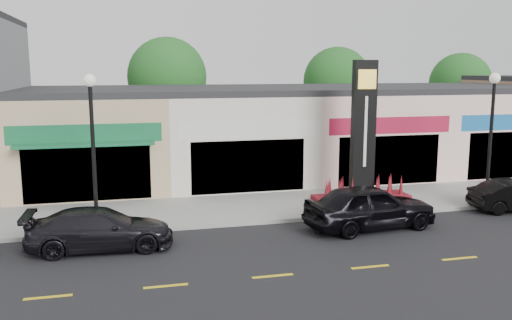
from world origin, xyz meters
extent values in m
plane|color=black|center=(0.00, 0.00, 0.00)|extent=(120.00, 120.00, 0.00)
cube|color=gray|center=(0.00, 4.35, 0.07)|extent=(52.00, 4.30, 0.15)
cube|color=gray|center=(0.00, 2.10, 0.07)|extent=(52.00, 0.20, 0.15)
cube|color=tan|center=(-8.50, 11.50, 2.25)|extent=(7.00, 10.00, 4.50)
cube|color=#262628|center=(-8.50, 11.50, 4.65)|extent=(7.00, 10.00, 0.30)
cube|color=black|center=(-8.50, 6.55, 1.40)|extent=(5.25, 0.10, 2.40)
cube|color=#156239|center=(-8.50, 6.55, 3.10)|extent=(6.30, 0.12, 0.80)
cube|color=#156239|center=(-8.50, 6.10, 2.70)|extent=(5.60, 0.90, 0.12)
cube|color=beige|center=(-1.50, 11.50, 2.25)|extent=(7.00, 10.00, 4.50)
cube|color=#262628|center=(-1.50, 11.50, 4.65)|extent=(7.00, 10.00, 0.30)
cube|color=black|center=(-1.50, 6.55, 1.40)|extent=(5.25, 0.10, 2.40)
cube|color=silver|center=(-1.50, 6.55, 3.10)|extent=(6.30, 0.12, 0.80)
cube|color=beige|center=(5.50, 11.50, 2.25)|extent=(7.00, 10.00, 4.50)
cube|color=#262628|center=(5.50, 11.50, 4.65)|extent=(7.00, 10.00, 0.30)
cube|color=black|center=(5.50, 6.55, 1.40)|extent=(5.25, 0.10, 2.40)
cube|color=#A61635|center=(5.50, 6.55, 3.10)|extent=(6.30, 0.12, 0.80)
cube|color=beige|center=(12.50, 11.50, 2.25)|extent=(7.00, 10.00, 4.50)
cube|color=#262628|center=(12.50, 11.50, 4.65)|extent=(7.00, 10.00, 0.30)
cylinder|color=#382619|center=(-4.00, 19.50, 1.57)|extent=(0.36, 0.36, 3.15)
sphere|color=#1D561A|center=(-4.00, 19.50, 5.23)|extent=(5.20, 5.20, 5.20)
cylinder|color=#382619|center=(8.00, 19.50, 1.49)|extent=(0.36, 0.36, 2.97)
sphere|color=#1D561A|center=(8.00, 19.50, 4.89)|extent=(4.80, 4.80, 4.80)
cylinder|color=#382619|center=(18.00, 19.50, 1.40)|extent=(0.36, 0.36, 2.80)
sphere|color=#1D561A|center=(18.00, 19.50, 4.64)|extent=(4.60, 4.60, 4.60)
cylinder|color=black|center=(-8.00, 2.50, 0.30)|extent=(0.32, 0.32, 0.30)
cylinder|color=black|center=(-8.00, 2.50, 2.80)|extent=(0.14, 0.14, 5.00)
sphere|color=silver|center=(-8.00, 2.50, 5.40)|extent=(0.44, 0.44, 0.44)
cylinder|color=black|center=(8.00, 2.50, 0.30)|extent=(0.32, 0.32, 0.30)
cylinder|color=black|center=(8.00, 2.50, 2.80)|extent=(0.14, 0.14, 5.00)
sphere|color=silver|center=(8.00, 2.50, 5.40)|extent=(0.44, 0.44, 0.44)
cube|color=#550E12|center=(3.00, 4.20, 0.25)|extent=(4.20, 1.30, 0.20)
cube|color=black|center=(3.00, 4.20, 3.15)|extent=(1.00, 0.40, 6.00)
cube|color=yellow|center=(3.00, 3.98, 5.35)|extent=(0.80, 0.05, 0.80)
cube|color=silver|center=(3.00, 3.98, 3.15)|extent=(0.12, 0.04, 3.00)
imported|color=black|center=(-7.81, 0.57, 0.68)|extent=(2.05, 4.72, 1.35)
imported|color=black|center=(1.68, 0.60, 0.83)|extent=(2.49, 5.05, 1.66)
camera|label=1|loc=(-6.93, -17.02, 5.83)|focal=38.00mm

